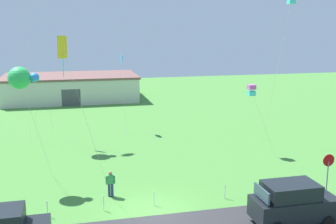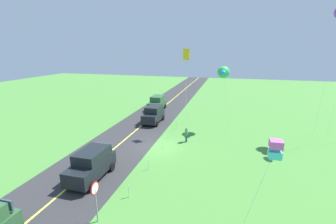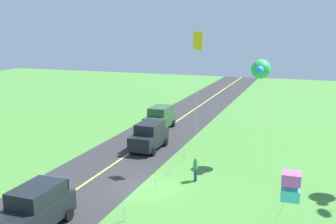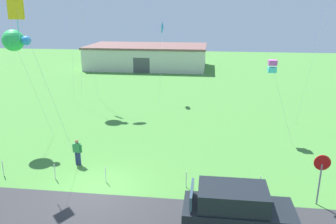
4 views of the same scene
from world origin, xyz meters
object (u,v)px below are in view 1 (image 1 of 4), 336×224
(kite_red_low, at_px, (63,50))
(kite_orange_near, at_px, (20,78))
(stop_sign, at_px, (328,166))
(person_adult_near, at_px, (111,183))
(warehouse_distant, at_px, (71,87))
(kite_green_far, at_px, (122,58))
(car_suv_foreground, at_px, (293,203))
(kite_purple_back, at_px, (251,90))

(kite_red_low, xyz_separation_m, kite_orange_near, (-2.73, 3.92, -1.87))
(stop_sign, relative_size, person_adult_near, 1.60)
(person_adult_near, distance_m, kite_orange_near, 8.61)
(stop_sign, distance_m, kite_orange_near, 19.69)
(stop_sign, distance_m, warehouse_distant, 40.70)
(kite_red_low, height_order, kite_orange_near, kite_red_low)
(person_adult_near, bearing_deg, kite_green_far, 73.34)
(kite_green_far, xyz_separation_m, warehouse_distant, (-5.08, 18.68, -5.37))
(car_suv_foreground, xyz_separation_m, kite_purple_back, (3.03, 11.97, 3.99))
(warehouse_distant, bearing_deg, kite_red_low, -90.21)
(kite_red_low, distance_m, warehouse_distant, 36.40)
(car_suv_foreground, height_order, kite_purple_back, kite_purple_back)
(kite_orange_near, distance_m, warehouse_distant, 32.34)
(kite_green_far, distance_m, kite_purple_back, 13.69)
(kite_green_far, height_order, kite_purple_back, kite_green_far)
(warehouse_distant, bearing_deg, kite_orange_near, -95.15)
(person_adult_near, height_order, kite_green_far, kite_green_far)
(car_suv_foreground, relative_size, kite_purple_back, 0.79)
(stop_sign, relative_size, kite_green_far, 0.33)
(stop_sign, bearing_deg, warehouse_distant, 111.86)
(stop_sign, bearing_deg, kite_green_far, 117.83)
(car_suv_foreground, height_order, stop_sign, stop_sign)
(car_suv_foreground, relative_size, warehouse_distant, 0.24)
(stop_sign, xyz_separation_m, kite_red_low, (-15.29, 2.08, 7.06))
(person_adult_near, height_order, kite_purple_back, kite_purple_back)
(car_suv_foreground, height_order, person_adult_near, car_suv_foreground)
(car_suv_foreground, height_order, kite_green_far, kite_green_far)
(kite_green_far, bearing_deg, stop_sign, -62.17)
(person_adult_near, xyz_separation_m, kite_purple_back, (11.92, 6.32, 4.28))
(kite_orange_near, bearing_deg, kite_green_far, 58.78)
(stop_sign, relative_size, warehouse_distant, 0.14)
(car_suv_foreground, height_order, kite_red_low, kite_red_low)
(kite_red_low, relative_size, kite_orange_near, 1.25)
(car_suv_foreground, distance_m, kite_orange_near, 17.59)
(person_adult_near, bearing_deg, warehouse_distant, 86.85)
(kite_green_far, distance_m, warehouse_distant, 20.09)
(car_suv_foreground, xyz_separation_m, kite_red_low, (-11.25, 5.03, 7.70))
(car_suv_foreground, relative_size, kite_orange_near, 0.57)
(stop_sign, bearing_deg, person_adult_near, 168.18)
(person_adult_near, distance_m, kite_green_far, 17.77)
(kite_green_far, bearing_deg, kite_orange_near, -121.22)
(person_adult_near, xyz_separation_m, kite_red_low, (-2.36, -0.63, 7.99))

